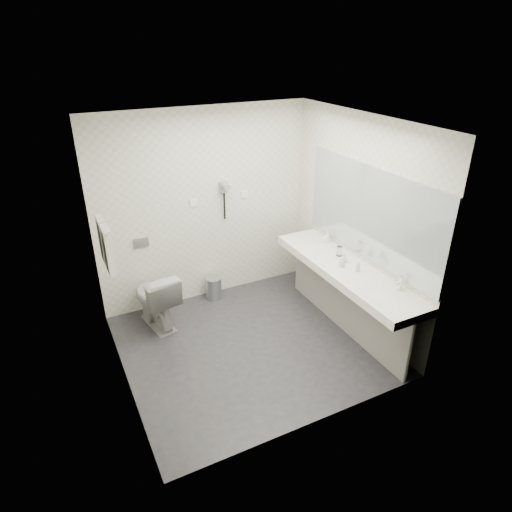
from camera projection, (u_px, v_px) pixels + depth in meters
floor at (250, 345)px, 5.17m from camera, size 2.80×2.80×0.00m
ceiling at (249, 123)px, 4.05m from camera, size 2.80×2.80×0.00m
wall_back at (205, 208)px, 5.65m from camera, size 2.80×0.00×2.80m
wall_front at (320, 310)px, 3.57m from camera, size 2.80×0.00×2.80m
wall_left at (111, 277)px, 4.05m from camera, size 0.00×2.60×2.60m
wall_right at (358, 224)px, 5.17m from camera, size 0.00×2.60×2.60m
vanity_counter at (346, 271)px, 5.10m from camera, size 0.55×2.20×0.10m
vanity_panel at (344, 302)px, 5.30m from camera, size 0.03×2.15×0.75m
vanity_post_near at (409, 351)px, 4.48m from camera, size 0.06×0.06×0.75m
vanity_post_far at (300, 265)px, 6.15m from camera, size 0.06×0.06×0.75m
mirror at (370, 214)px, 4.92m from camera, size 0.02×2.20×1.05m
basin_near at (385, 295)px, 4.57m from camera, size 0.40×0.31×0.05m
basin_far at (315, 246)px, 5.61m from camera, size 0.40×0.31×0.05m
faucet_near at (400, 283)px, 4.61m from camera, size 0.04×0.04×0.15m
faucet_far at (328, 237)px, 5.65m from camera, size 0.04×0.04×0.15m
soap_bottle_a at (342, 263)px, 5.06m from camera, size 0.06×0.06×0.11m
soap_bottle_b at (343, 258)px, 5.17m from camera, size 0.11×0.11×0.10m
soap_bottle_c at (358, 266)px, 4.96m from camera, size 0.06×0.06×0.13m
glass_left at (339, 251)px, 5.31m from camera, size 0.09×0.09×0.12m
toilet at (155, 299)px, 5.37m from camera, size 0.53×0.79×0.74m
flush_plate at (141, 243)px, 5.43m from camera, size 0.18×0.02×0.12m
pedal_bin at (214, 288)px, 6.03m from camera, size 0.27×0.27×0.29m
bin_lid at (213, 278)px, 5.96m from camera, size 0.21×0.21×0.02m
towel_rail at (101, 225)px, 4.38m from camera, size 0.02×0.62×0.02m
towel_near at (108, 250)px, 4.37m from camera, size 0.07×0.24×0.48m
towel_far at (103, 240)px, 4.59m from camera, size 0.07×0.24×0.48m
dryer_cradle at (223, 187)px, 5.62m from camera, size 0.10×0.04×0.14m
dryer_barrel at (225, 186)px, 5.55m from camera, size 0.08×0.14×0.08m
dryer_cord at (224, 206)px, 5.72m from camera, size 0.02×0.02×0.35m
switch_plate_a at (194, 203)px, 5.54m from camera, size 0.09×0.02×0.09m
switch_plate_b at (244, 195)px, 5.82m from camera, size 0.09×0.02×0.09m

